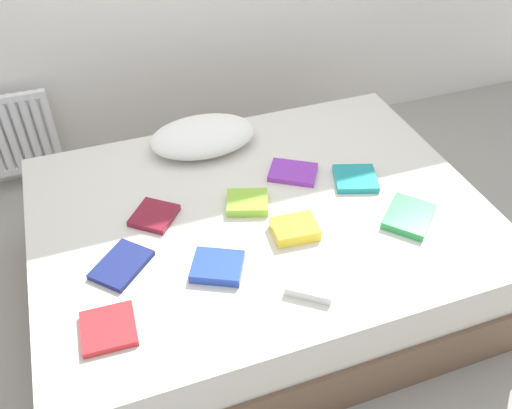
# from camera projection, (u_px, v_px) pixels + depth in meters

# --- Properties ---
(ground_plane) EXTENTS (8.00, 8.00, 0.00)m
(ground_plane) POSITION_uv_depth(u_px,v_px,m) (259.00, 283.00, 2.71)
(ground_plane) COLOR #9E998E
(bed) EXTENTS (2.00, 1.50, 0.50)m
(bed) POSITION_uv_depth(u_px,v_px,m) (260.00, 248.00, 2.55)
(bed) COLOR brown
(bed) RESTS_ON ground
(radiator) EXTENTS (0.49, 0.04, 0.50)m
(radiator) POSITION_uv_depth(u_px,v_px,m) (11.00, 136.00, 3.06)
(radiator) COLOR white
(radiator) RESTS_ON ground
(pillow) EXTENTS (0.53, 0.35, 0.13)m
(pillow) POSITION_uv_depth(u_px,v_px,m) (203.00, 136.00, 2.69)
(pillow) COLOR white
(pillow) RESTS_ON bed
(textbook_green) EXTENTS (0.29, 0.29, 0.03)m
(textbook_green) POSITION_uv_depth(u_px,v_px,m) (409.00, 216.00, 2.31)
(textbook_green) COLOR green
(textbook_green) RESTS_ON bed
(textbook_teal) EXTENTS (0.24, 0.24, 0.03)m
(textbook_teal) POSITION_uv_depth(u_px,v_px,m) (355.00, 179.00, 2.52)
(textbook_teal) COLOR teal
(textbook_teal) RESTS_ON bed
(textbook_yellow) EXTENTS (0.19, 0.16, 0.05)m
(textbook_yellow) POSITION_uv_depth(u_px,v_px,m) (295.00, 229.00, 2.24)
(textbook_yellow) COLOR yellow
(textbook_yellow) RESTS_ON bed
(textbook_blue) EXTENTS (0.24, 0.23, 0.04)m
(textbook_blue) POSITION_uv_depth(u_px,v_px,m) (218.00, 267.00, 2.09)
(textbook_blue) COLOR #2847B7
(textbook_blue) RESTS_ON bed
(textbook_lime) EXTENTS (0.22, 0.20, 0.04)m
(textbook_lime) POSITION_uv_depth(u_px,v_px,m) (247.00, 202.00, 2.38)
(textbook_lime) COLOR #8CC638
(textbook_lime) RESTS_ON bed
(textbook_maroon) EXTENTS (0.24, 0.24, 0.03)m
(textbook_maroon) POSITION_uv_depth(u_px,v_px,m) (154.00, 216.00, 2.32)
(textbook_maroon) COLOR maroon
(textbook_maroon) RESTS_ON bed
(textbook_navy) EXTENTS (0.27, 0.27, 0.02)m
(textbook_navy) POSITION_uv_depth(u_px,v_px,m) (122.00, 265.00, 2.11)
(textbook_navy) COLOR navy
(textbook_navy) RESTS_ON bed
(textbook_red) EXTENTS (0.19, 0.19, 0.03)m
(textbook_red) POSITION_uv_depth(u_px,v_px,m) (109.00, 328.00, 1.88)
(textbook_red) COLOR red
(textbook_red) RESTS_ON bed
(textbook_purple) EXTENTS (0.27, 0.25, 0.03)m
(textbook_purple) POSITION_uv_depth(u_px,v_px,m) (293.00, 172.00, 2.55)
(textbook_purple) COLOR purple
(textbook_purple) RESTS_ON bed
(textbook_white) EXTENTS (0.25, 0.25, 0.04)m
(textbook_white) POSITION_uv_depth(u_px,v_px,m) (313.00, 279.00, 2.04)
(textbook_white) COLOR white
(textbook_white) RESTS_ON bed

